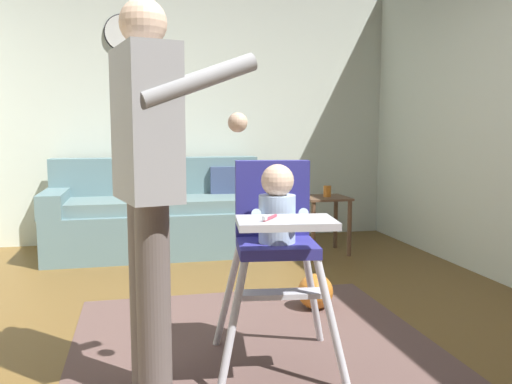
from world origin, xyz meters
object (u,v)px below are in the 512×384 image
high_chair (276,225)px  adult_standing (148,178)px  sippy_cup (327,191)px  couch (159,216)px  toy_ball (315,291)px  wall_clock (123,33)px  side_table (325,212)px

high_chair → adult_standing: adult_standing is taller
adult_standing → sippy_cup: bearing=40.9°
couch → adult_standing: 2.78m
couch → sippy_cup: size_ratio=19.74×
couch → sippy_cup: (1.50, -0.39, 0.24)m
adult_standing → high_chair: bearing=0.2°
high_chair → toy_ball: (0.45, 0.73, -0.57)m
toy_ball → sippy_cup: (0.60, 1.44, 0.46)m
adult_standing → wall_clock: bearing=78.9°
adult_standing → toy_ball: 1.58m
couch → high_chair: bearing=9.8°
sippy_cup → wall_clock: 2.48m
couch → side_table: size_ratio=3.80×
high_chair → side_table: bearing=161.6°
high_chair → adult_standing: (-0.58, -0.15, 0.24)m
high_chair → wall_clock: (-0.74, 3.04, 1.37)m
toy_ball → side_table: 1.58m
couch → side_table: (1.48, -0.39, 0.05)m
side_table → high_chair: bearing=-115.5°
sippy_cup → high_chair: bearing=-115.9°
wall_clock → adult_standing: bearing=-87.2°
sippy_cup → wall_clock: (-1.79, 0.87, 1.49)m
toy_ball → couch: bearing=116.0°
high_chair → wall_clock: bearing=-159.3°
side_table → couch: bearing=165.1°
couch → high_chair: (0.44, -2.57, 0.35)m
couch → wall_clock: wall_clock is taller
couch → adult_standing: size_ratio=1.20×
adult_standing → side_table: size_ratio=3.16×
toy_ball → sippy_cup: 1.63m
side_table → toy_ball: bearing=-112.1°
couch → sippy_cup: couch is taller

